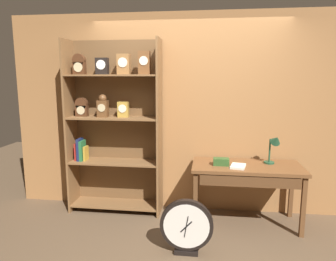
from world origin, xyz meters
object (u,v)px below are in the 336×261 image
object	(u,v)px
desk_lamp	(275,145)
toolbox_small	(221,162)
bookshelf	(112,124)
workbench	(247,173)
open_repair_manual	(238,166)
round_clock_large	(186,227)

from	to	relation	value
desk_lamp	toolbox_small	distance (m)	0.67
bookshelf	desk_lamp	xyz separation A→B (m)	(2.04, -0.12, -0.19)
bookshelf	workbench	distance (m)	1.81
workbench	toolbox_small	xyz separation A→B (m)	(-0.31, -0.02, 0.13)
bookshelf	open_repair_manual	xyz separation A→B (m)	(1.60, -0.31, -0.42)
bookshelf	workbench	xyz separation A→B (m)	(1.72, -0.22, -0.52)
toolbox_small	round_clock_large	size ratio (longest dim) A/B	0.32
bookshelf	round_clock_large	bearing A→B (deg)	-42.73
bookshelf	desk_lamp	distance (m)	2.05
open_repair_manual	desk_lamp	bearing A→B (deg)	35.20
desk_lamp	open_repair_manual	distance (m)	0.53
toolbox_small	round_clock_large	bearing A→B (deg)	-115.93
toolbox_small	round_clock_large	distance (m)	0.95
open_repair_manual	round_clock_large	world-z (taller)	open_repair_manual
toolbox_small	round_clock_large	xyz separation A→B (m)	(-0.36, -0.73, -0.49)
bookshelf	desk_lamp	world-z (taller)	bookshelf
bookshelf	toolbox_small	xyz separation A→B (m)	(1.41, -0.24, -0.39)
round_clock_large	workbench	bearing A→B (deg)	48.49
bookshelf	round_clock_large	distance (m)	1.68
toolbox_small	desk_lamp	bearing A→B (deg)	10.80
bookshelf	desk_lamp	size ratio (longest dim) A/B	5.93
workbench	desk_lamp	distance (m)	0.47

